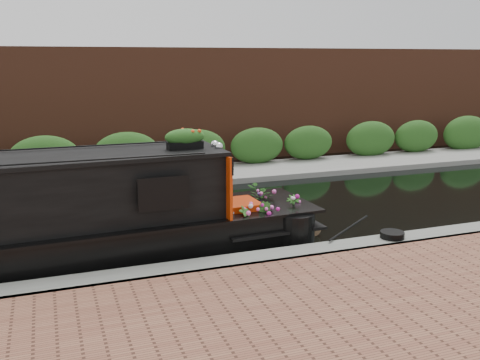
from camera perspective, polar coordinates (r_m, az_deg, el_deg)
name	(u,v)px	position (r m, az deg, el deg)	size (l,w,h in m)	color
ground	(155,224)	(12.23, -9.02, -4.61)	(80.00, 80.00, 0.00)	black
near_bank_coping	(194,279)	(9.20, -4.95, -10.49)	(40.00, 0.60, 0.50)	slate
far_bank_path	(127,183)	(16.23, -11.91, -0.37)	(40.00, 2.40, 0.34)	gray
far_hedge	(123,177)	(17.10, -12.35, 0.28)	(40.00, 1.10, 2.80)	#26521B
far_brick_wall	(115,165)	(19.14, -13.23, 1.57)	(40.00, 1.00, 8.00)	brown
narrowboat	(11,229)	(10.08, -23.25, -4.80)	(10.98, 2.41, 2.56)	black
rope_fender	(311,226)	(11.45, 7.55, -4.94)	(0.32, 0.32, 0.37)	#8A6848
coiled_mooring_rope	(392,235)	(10.78, 15.93, -5.64)	(0.46, 0.46, 0.12)	black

